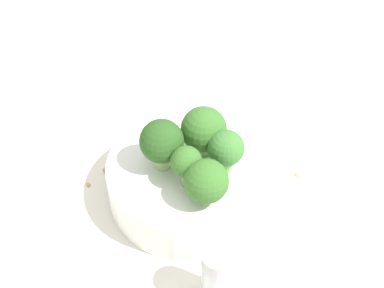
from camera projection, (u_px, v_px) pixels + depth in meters
name	position (u px, v px, depth m)	size (l,w,h in m)	color
ground_plane	(192.00, 194.00, 0.66)	(3.00, 3.00, 0.00)	silver
bowl	(192.00, 179.00, 0.64)	(0.20, 0.20, 0.05)	white
broccoli_floret_0	(162.00, 142.00, 0.59)	(0.05, 0.05, 0.06)	#8EB770
broccoli_floret_1	(226.00, 149.00, 0.59)	(0.04, 0.04, 0.05)	#7A9E5B
broccoli_floret_2	(190.00, 164.00, 0.57)	(0.04, 0.04, 0.05)	#7A9E5B
broccoli_floret_3	(206.00, 182.00, 0.56)	(0.05, 0.05, 0.06)	#84AD66
broccoli_floret_4	(204.00, 130.00, 0.61)	(0.05, 0.05, 0.06)	#84AD66
pepper_shaker	(219.00, 276.00, 0.53)	(0.04, 0.04, 0.08)	silver
almond_crumb_0	(88.00, 184.00, 0.66)	(0.01, 0.00, 0.01)	tan
almond_crumb_2	(107.00, 170.00, 0.68)	(0.01, 0.01, 0.01)	tan
almond_crumb_3	(298.00, 174.00, 0.68)	(0.01, 0.00, 0.01)	tan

